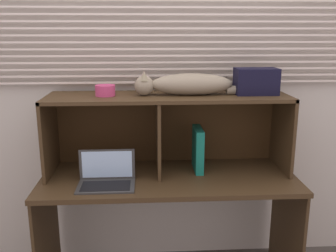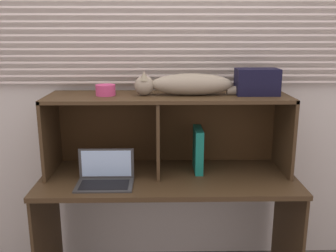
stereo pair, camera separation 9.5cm
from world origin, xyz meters
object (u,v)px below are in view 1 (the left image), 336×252
(book_stack, at_px, (107,166))
(laptop, at_px, (106,178))
(binder_upright, at_px, (198,149))
(storage_box, at_px, (256,81))
(small_basket, at_px, (105,90))
(cat, at_px, (187,84))

(book_stack, bearing_deg, laptop, -85.84)
(laptop, bearing_deg, binder_upright, 20.67)
(storage_box, bearing_deg, binder_upright, 180.00)
(binder_upright, relative_size, storage_box, 1.07)
(binder_upright, distance_m, small_basket, 0.70)
(laptop, bearing_deg, cat, 23.51)
(book_stack, xyz_separation_m, small_basket, (0.01, 0.00, 0.49))
(book_stack, bearing_deg, binder_upright, 0.43)
(binder_upright, height_order, small_basket, small_basket)
(laptop, bearing_deg, small_basket, 92.33)
(cat, distance_m, storage_box, 0.43)
(laptop, xyz_separation_m, binder_upright, (0.57, 0.22, 0.10))
(laptop, height_order, book_stack, laptop)
(cat, bearing_deg, storage_box, 0.00)
(binder_upright, height_order, book_stack, binder_upright)
(storage_box, bearing_deg, laptop, -166.94)
(binder_upright, xyz_separation_m, book_stack, (-0.59, -0.00, -0.11))
(small_basket, bearing_deg, laptop, -87.67)
(binder_upright, height_order, storage_box, storage_box)
(binder_upright, distance_m, book_stack, 0.60)
(binder_upright, bearing_deg, book_stack, -179.57)
(binder_upright, relative_size, book_stack, 1.06)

